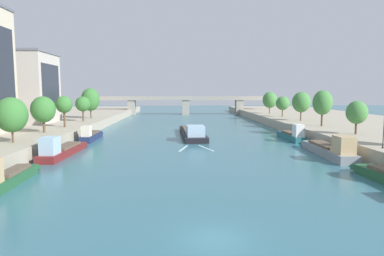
{
  "coord_description": "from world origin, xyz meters",
  "views": [
    {
      "loc": [
        -2.12,
        -19.71,
        9.14
      ],
      "look_at": [
        0.0,
        40.68,
        2.5
      ],
      "focal_mm": 31.06,
      "sensor_mm": 36.0,
      "label": 1
    }
  ],
  "objects": [
    {
      "name": "tree_left_by_lamp",
      "position": [
        -25.6,
        37.89,
        6.08
      ],
      "size": [
        4.09,
        4.09,
        6.22
      ],
      "color": "brown",
      "rests_on": "quay_left"
    },
    {
      "name": "building_left_tall",
      "position": [
        -38.38,
        56.96,
        10.11
      ],
      "size": [
        14.42,
        12.78,
        15.94
      ],
      "color": "#BCB2A8",
      "rests_on": "quay_left"
    },
    {
      "name": "tree_right_far",
      "position": [
        26.58,
        86.1,
        6.48
      ],
      "size": [
        4.52,
        4.52,
        6.95
      ],
      "color": "brown",
      "rests_on": "quay_right"
    },
    {
      "name": "moored_boat_left_downstream",
      "position": [
        -18.98,
        12.39,
        0.92
      ],
      "size": [
        2.23,
        10.73,
        3.21
      ],
      "color": "#235633",
      "rests_on": "ground"
    },
    {
      "name": "tree_right_by_lamp",
      "position": [
        26.64,
        46.54,
        6.91
      ],
      "size": [
        3.87,
        3.87,
        7.3
      ],
      "color": "brown",
      "rests_on": "quay_right"
    },
    {
      "name": "bridge_far",
      "position": [
        0.0,
        112.24,
        4.7
      ],
      "size": [
        66.71,
        4.4,
        7.27
      ],
      "color": "gray",
      "rests_on": "ground"
    },
    {
      "name": "tree_left_end_of_row",
      "position": [
        -25.11,
        46.73,
        6.56
      ],
      "size": [
        3.21,
        3.21,
        6.16
      ],
      "color": "brown",
      "rests_on": "quay_left"
    },
    {
      "name": "quay_left",
      "position": [
        -39.36,
        55.0,
        1.06
      ],
      "size": [
        36.0,
        170.0,
        2.12
      ],
      "primitive_type": "cube",
      "color": "#A89E89",
      "rests_on": "ground"
    },
    {
      "name": "lamppost_right_bank",
      "position": [
        23.01,
        20.14,
        4.65
      ],
      "size": [
        0.28,
        0.28,
        4.6
      ],
      "color": "black",
      "rests_on": "quay_right"
    },
    {
      "name": "tree_right_past_mid",
      "position": [
        27.16,
        59.79,
        6.61
      ],
      "size": [
        4.35,
        4.35,
        6.96
      ],
      "color": "brown",
      "rests_on": "quay_right"
    },
    {
      "name": "barge_midriver",
      "position": [
        0.35,
        47.5,
        0.84
      ],
      "size": [
        5.33,
        22.91,
        2.87
      ],
      "color": "black",
      "rests_on": "ground"
    },
    {
      "name": "moored_boat_left_end",
      "position": [
        -19.08,
        27.43,
        0.93
      ],
      "size": [
        3.05,
        13.84,
        3.26
      ],
      "color": "maroon",
      "rests_on": "ground"
    },
    {
      "name": "tree_left_second",
      "position": [
        -25.29,
        26.51,
        5.96
      ],
      "size": [
        4.25,
        4.25,
        6.26
      ],
      "color": "brown",
      "rests_on": "quay_left"
    },
    {
      "name": "tree_right_third",
      "position": [
        26.86,
        33.73,
        5.72
      ],
      "size": [
        3.38,
        3.38,
        5.52
      ],
      "color": "brown",
      "rests_on": "quay_right"
    },
    {
      "name": "tree_left_nearest",
      "position": [
        -25.9,
        69.11,
        7.02
      ],
      "size": [
        4.74,
        4.74,
        7.9
      ],
      "color": "brown",
      "rests_on": "quay_left"
    },
    {
      "name": "ground_plane",
      "position": [
        0.0,
        0.0,
        0.0
      ],
      "size": [
        400.0,
        400.0,
        0.0
      ],
      "primitive_type": "plane",
      "color": "#336675"
    },
    {
      "name": "wake_behind_barge",
      "position": [
        0.16,
        33.37,
        0.01
      ],
      "size": [
        5.59,
        6.03,
        0.03
      ],
      "color": "#A5D1DB",
      "rests_on": "ground"
    },
    {
      "name": "tree_left_midway",
      "position": [
        -25.09,
        59.31,
        6.21
      ],
      "size": [
        3.41,
        3.41,
        5.87
      ],
      "color": "brown",
      "rests_on": "quay_left"
    },
    {
      "name": "moored_boat_right_second",
      "position": [
        19.05,
        41.91,
        0.94
      ],
      "size": [
        2.14,
        11.54,
        3.28
      ],
      "color": "#23666B",
      "rests_on": "ground"
    },
    {
      "name": "moored_boat_right_midway",
      "position": [
        19.08,
        25.96,
        1.0
      ],
      "size": [
        3.15,
        15.01,
        3.44
      ],
      "color": "gray",
      "rests_on": "ground"
    },
    {
      "name": "quay_right",
      "position": [
        39.36,
        55.0,
        1.06
      ],
      "size": [
        36.0,
        170.0,
        2.12
      ],
      "primitive_type": "cube",
      "color": "#A89E89",
      "rests_on": "ground"
    },
    {
      "name": "moored_boat_left_midway",
      "position": [
        -19.04,
        43.08,
        0.9
      ],
      "size": [
        2.04,
        10.57,
        3.02
      ],
      "color": "#1E284C",
      "rests_on": "ground"
    },
    {
      "name": "tree_right_second",
      "position": [
        26.51,
        72.35,
        5.89
      ],
      "size": [
        3.75,
        3.75,
        5.71
      ],
      "color": "brown",
      "rests_on": "quay_right"
    }
  ]
}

